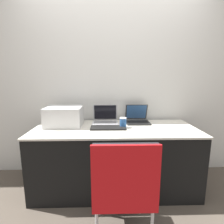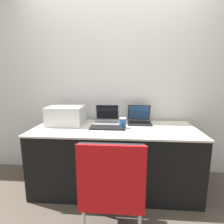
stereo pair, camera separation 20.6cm
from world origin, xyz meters
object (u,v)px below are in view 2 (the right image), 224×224
Objects in this scene: printer at (66,115)px; external_keyboard at (108,128)px; laptop_left at (107,119)px; coffee_cup at (123,123)px; chair at (112,184)px; laptop_right at (139,119)px.

external_keyboard is (0.54, -0.16, -0.11)m from printer.
laptop_left is at bearing 12.92° from printer.
printer is at bearing 170.92° from coffee_cup.
external_keyboard is at bearing -16.15° from printer.
printer is 1.06× the size of external_keyboard.
printer is at bearing 124.98° from chair.
laptop_left reaches higher than laptop_right.
laptop_left is 1.05× the size of laptop_right.
external_keyboard is at bearing -143.46° from laptop_right.
chair is at bearing -94.51° from coffee_cup.
printer reaches higher than chair.
chair is (-0.28, -1.06, -0.25)m from laptop_right.
laptop_left reaches higher than coffee_cup.
printer is at bearing 163.85° from external_keyboard.
printer reaches higher than laptop_right.
laptop_left reaches higher than external_keyboard.
coffee_cup is at bearing -9.08° from printer.
chair is at bearing -104.61° from laptop_right.
coffee_cup is (0.17, 0.04, 0.05)m from external_keyboard.
chair is (0.11, -0.77, -0.21)m from external_keyboard.
external_keyboard is (-0.39, -0.29, -0.04)m from laptop_right.
chair is (0.15, -1.04, -0.25)m from laptop_left.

